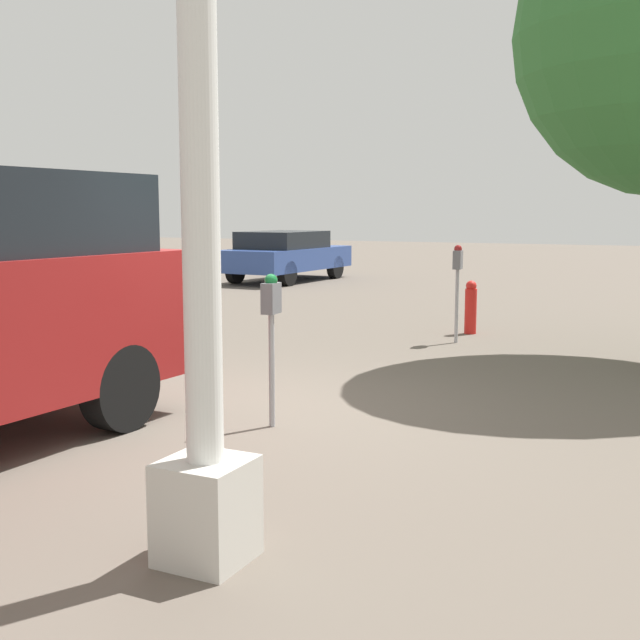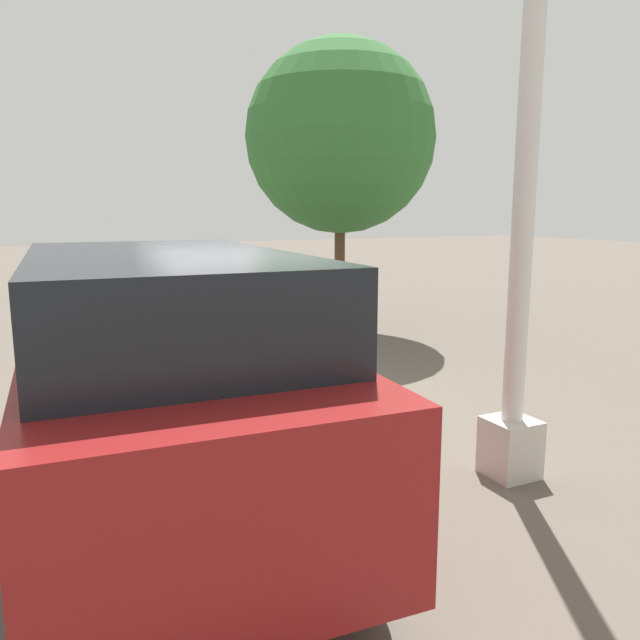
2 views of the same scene
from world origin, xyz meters
TOP-DOWN VIEW (x-y plane):
  - ground_plane at (0.00, 0.00)m, footprint 80.00×80.00m
  - parking_meter_near at (0.27, 0.47)m, footprint 0.21×0.13m
  - parking_meter_far at (-4.75, 0.61)m, footprint 0.21×0.13m
  - lamp_post at (2.75, 1.48)m, footprint 0.44×0.44m
  - parked_van at (2.23, -1.57)m, footprint 4.53×2.23m
  - street_tree at (-4.27, 3.29)m, footprint 3.73×3.73m
  - fire_hydrant at (-5.66, 0.56)m, footprint 0.18×0.18m

SIDE VIEW (x-z plane):
  - ground_plane at x=0.00m, z-range 0.00..0.00m
  - fire_hydrant at x=-5.66m, z-range 0.00..0.81m
  - parking_meter_near at x=0.27m, z-range 0.31..1.63m
  - parking_meter_far at x=-4.75m, z-range 0.33..1.71m
  - parked_van at x=2.23m, z-range 0.09..2.25m
  - lamp_post at x=2.75m, z-range -0.71..4.53m
  - street_tree at x=-4.27m, z-range 0.99..6.72m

